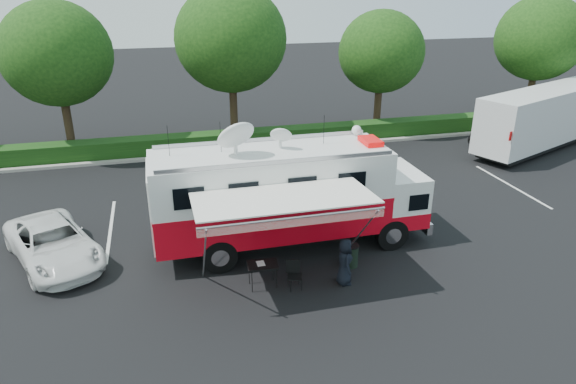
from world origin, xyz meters
name	(u,v)px	position (x,y,z in m)	size (l,w,h in m)	color
ground_plane	(291,245)	(0.00, 0.00, 0.00)	(120.00, 120.00, 0.00)	black
back_border	(252,56)	(1.14, 12.90, 5.00)	(60.00, 6.14, 8.87)	#9E998E
stall_lines	(261,213)	(-0.50, 3.00, 0.00)	(24.12, 5.50, 0.01)	silver
command_truck	(289,195)	(-0.08, 0.00, 2.00)	(9.73, 2.68, 4.67)	black
awning	(285,202)	(-0.96, -2.78, 3.01)	(5.31, 2.74, 3.20)	silver
white_suv	(57,261)	(-8.16, 0.90, 0.00)	(2.29, 4.96, 1.38)	silver
person	(344,283)	(0.97, -2.87, 0.00)	(0.76, 0.50, 1.56)	black
folding_table	(263,265)	(-1.58, -2.40, 0.76)	(1.01, 0.76, 0.81)	black
folding_chair	(294,272)	(-0.63, -2.68, 0.54)	(0.55, 0.58, 0.92)	black
trash_bin	(351,255)	(1.57, -1.92, 0.40)	(0.53, 0.53, 0.79)	black
semi_trailer	(547,117)	(16.95, 7.70, 1.78)	(10.96, 6.36, 3.37)	silver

